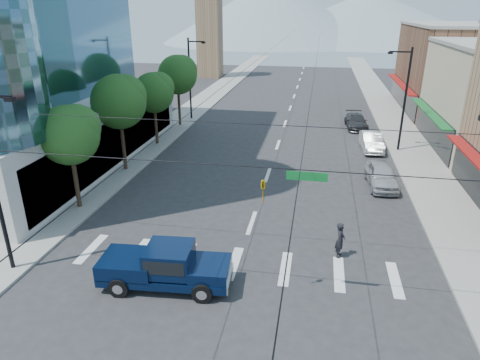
# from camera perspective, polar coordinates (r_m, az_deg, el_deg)

# --- Properties ---
(ground) EXTENTS (160.00, 160.00, 0.00)m
(ground) POSITION_cam_1_polar(r_m,az_deg,el_deg) (20.77, -1.07, -13.32)
(ground) COLOR #28282B
(ground) RESTS_ON ground
(sidewalk_left) EXTENTS (4.00, 120.00, 0.15)m
(sidewalk_left) POSITION_cam_1_polar(r_m,az_deg,el_deg) (59.86, -4.86, 10.45)
(sidewalk_left) COLOR gray
(sidewalk_left) RESTS_ON ground
(sidewalk_right) EXTENTS (4.00, 120.00, 0.15)m
(sidewalk_right) POSITION_cam_1_polar(r_m,az_deg,el_deg) (58.47, 18.81, 9.09)
(sidewalk_right) COLOR gray
(sidewalk_right) RESTS_ON ground
(shop_far) EXTENTS (12.00, 18.00, 10.00)m
(shop_far) POSITION_cam_1_polar(r_m,az_deg,el_deg) (59.39, 27.23, 12.90)
(shop_far) COLOR brown
(shop_far) RESTS_ON ground
(clock_tower) EXTENTS (4.80, 4.80, 20.40)m
(clock_tower) POSITION_cam_1_polar(r_m,az_deg,el_deg) (81.09, -4.14, 21.01)
(clock_tower) COLOR #8C6B4C
(clock_tower) RESTS_ON ground
(mountain_left) EXTENTS (80.00, 80.00, 22.00)m
(mountain_left) POSITION_cam_1_polar(r_m,az_deg,el_deg) (167.61, 4.36, 21.63)
(mountain_left) COLOR gray
(mountain_left) RESTS_ON ground
(mountain_right) EXTENTS (90.00, 90.00, 18.00)m
(mountain_right) POSITION_cam_1_polar(r_m,az_deg,el_deg) (177.39, 16.78, 20.20)
(mountain_right) COLOR gray
(mountain_right) RESTS_ON ground
(tree_near) EXTENTS (3.65, 3.64, 6.71)m
(tree_near) POSITION_cam_1_polar(r_m,az_deg,el_deg) (27.82, -21.56, 5.86)
(tree_near) COLOR black
(tree_near) RESTS_ON ground
(tree_midnear) EXTENTS (4.09, 4.09, 7.52)m
(tree_midnear) POSITION_cam_1_polar(r_m,az_deg,el_deg) (33.65, -15.61, 10.24)
(tree_midnear) COLOR black
(tree_midnear) RESTS_ON ground
(tree_midfar) EXTENTS (3.65, 3.64, 6.71)m
(tree_midfar) POSITION_cam_1_polar(r_m,az_deg,el_deg) (40.06, -11.24, 11.53)
(tree_midfar) COLOR black
(tree_midfar) RESTS_ON ground
(tree_far) EXTENTS (4.09, 4.09, 7.52)m
(tree_far) POSITION_cam_1_polar(r_m,az_deg,el_deg) (46.47, -8.15, 13.88)
(tree_far) COLOR black
(tree_far) RESTS_ON ground
(signal_rig) EXTENTS (21.80, 0.20, 9.00)m
(signal_rig) POSITION_cam_1_polar(r_m,az_deg,el_deg) (17.54, -1.20, -2.82)
(signal_rig) COLOR black
(signal_rig) RESTS_ON ground
(lamp_pole_nw) EXTENTS (2.00, 0.25, 9.00)m
(lamp_pole_nw) POSITION_cam_1_polar(r_m,az_deg,el_deg) (49.18, -6.58, 13.62)
(lamp_pole_nw) COLOR black
(lamp_pole_nw) RESTS_ON ground
(lamp_pole_ne) EXTENTS (2.00, 0.25, 9.00)m
(lamp_pole_ne) POSITION_cam_1_polar(r_m,az_deg,el_deg) (39.90, 21.01, 10.39)
(lamp_pole_ne) COLOR black
(lamp_pole_ne) RESTS_ON ground
(pickup_truck) EXTENTS (6.18, 2.71, 2.05)m
(pickup_truck) POSITION_cam_1_polar(r_m,az_deg,el_deg) (20.21, -10.00, -11.17)
(pickup_truck) COLOR #061532
(pickup_truck) RESTS_ON ground
(pedestrian) EXTENTS (0.56, 0.76, 1.93)m
(pedestrian) POSITION_cam_1_polar(r_m,az_deg,el_deg) (22.66, 13.21, -7.81)
(pedestrian) COLOR black
(pedestrian) RESTS_ON ground
(parked_car_near) EXTENTS (2.19, 4.90, 1.64)m
(parked_car_near) POSITION_cam_1_polar(r_m,az_deg,el_deg) (32.30, 18.35, 0.58)
(parked_car_near) COLOR #B8B7BC
(parked_car_near) RESTS_ON ground
(parked_car_mid) EXTENTS (1.91, 4.85, 1.57)m
(parked_car_mid) POSITION_cam_1_polar(r_m,az_deg,el_deg) (40.45, 17.12, 4.92)
(parked_car_mid) COLOR silver
(parked_car_mid) RESTS_ON ground
(parked_car_far) EXTENTS (2.42, 5.20, 1.47)m
(parked_car_far) POSITION_cam_1_polar(r_m,az_deg,el_deg) (47.61, 15.23, 7.56)
(parked_car_far) COLOR #2D2D2F
(parked_car_far) RESTS_ON ground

